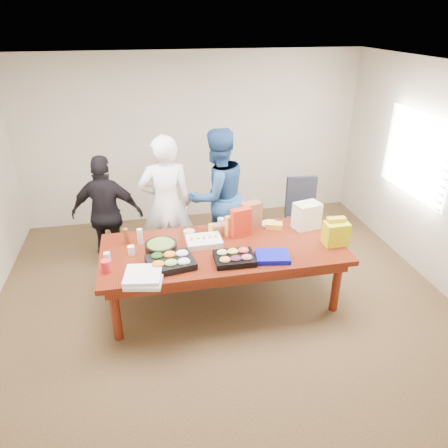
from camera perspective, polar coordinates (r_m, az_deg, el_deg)
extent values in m
cube|color=#47301E|center=(5.26, -0.11, -10.35)|extent=(5.50, 5.00, 0.02)
cube|color=white|center=(4.22, -0.15, 20.58)|extent=(5.50, 5.00, 0.02)
cube|color=beige|center=(6.90, -4.28, 11.49)|extent=(5.50, 0.04, 2.70)
cube|color=beige|center=(2.56, 11.54, -19.08)|extent=(5.50, 0.04, 2.70)
cube|color=beige|center=(5.74, 28.02, 5.14)|extent=(0.04, 5.00, 2.70)
cube|color=white|center=(6.12, 24.77, 8.56)|extent=(0.03, 1.40, 1.10)
cube|color=beige|center=(6.10, 24.46, 8.56)|extent=(0.04, 1.36, 1.00)
cube|color=#4C1C0F|center=(5.04, -0.12, -6.86)|extent=(2.80, 1.20, 0.75)
cube|color=black|center=(6.10, 10.94, 0.61)|extent=(0.57, 0.57, 1.05)
imported|color=white|center=(5.50, -7.89, 2.60)|extent=(0.68, 0.45, 1.87)
imported|color=navy|center=(5.73, -0.93, 3.88)|extent=(1.11, 0.99, 1.87)
imported|color=black|center=(5.72, -15.67, 1.31)|extent=(1.00, 0.56, 1.60)
cube|color=black|center=(4.52, -7.32, -5.24)|extent=(0.55, 0.46, 0.07)
cube|color=black|center=(4.56, 1.43, -4.72)|extent=(0.44, 0.35, 0.07)
cube|color=white|center=(4.89, -2.75, -2.36)|extent=(0.42, 0.32, 0.07)
cylinder|color=black|center=(4.76, -8.59, -3.26)|extent=(0.37, 0.37, 0.12)
cube|color=#090CAC|center=(4.63, 6.65, -4.45)|extent=(0.41, 0.33, 0.06)
cube|color=red|center=(5.00, 2.34, 0.20)|extent=(0.26, 0.15, 0.36)
cube|color=gold|center=(5.03, 14.92, -0.83)|extent=(0.22, 0.09, 0.32)
cube|color=#EE9942|center=(5.05, 1.09, -0.17)|extent=(0.18, 0.12, 0.25)
cylinder|color=white|center=(5.24, -0.42, 0.14)|extent=(0.09, 0.09, 0.13)
cylinder|color=gold|center=(5.04, -1.83, -0.84)|extent=(0.07, 0.07, 0.16)
cylinder|color=brown|center=(5.00, -13.22, -1.64)|extent=(0.06, 0.06, 0.19)
cylinder|color=beige|center=(4.96, -11.42, -1.68)|extent=(0.07, 0.07, 0.19)
cube|color=yellow|center=(5.28, 6.84, -0.21)|extent=(0.24, 0.18, 0.07)
cube|color=#995A41|center=(5.13, -0.40, -0.60)|extent=(0.29, 0.15, 0.11)
cube|color=brown|center=(5.24, 3.70, 1.27)|extent=(0.28, 0.21, 0.33)
cylinder|color=red|center=(4.54, -15.84, -5.57)|extent=(0.13, 0.13, 0.13)
cylinder|color=silver|center=(4.73, -15.69, -4.36)|extent=(0.08, 0.08, 0.10)
cylinder|color=white|center=(4.78, -12.55, -3.56)|extent=(0.09, 0.09, 0.11)
cube|color=white|center=(4.32, -10.83, -7.45)|extent=(0.43, 0.43, 0.04)
cube|color=white|center=(4.31, -11.03, -6.86)|extent=(0.42, 0.42, 0.04)
cylinder|color=silver|center=(5.38, 10.50, -0.26)|extent=(0.28, 0.28, 0.01)
cylinder|color=silver|center=(5.38, 6.29, 0.01)|extent=(0.29, 0.29, 0.01)
cylinder|color=beige|center=(5.15, 1.28, -0.87)|extent=(0.15, 0.15, 0.06)
cylinder|color=beige|center=(5.10, -4.79, -1.21)|extent=(0.17, 0.17, 0.06)
cube|color=white|center=(5.30, 11.25, 1.13)|extent=(0.35, 0.28, 0.33)
cube|color=yellow|center=(5.01, 15.05, -1.26)|extent=(0.28, 0.19, 0.27)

